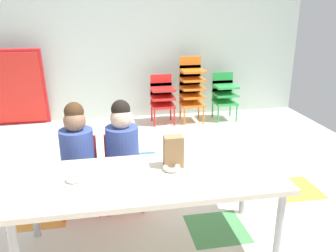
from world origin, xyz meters
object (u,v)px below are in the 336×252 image
kid_chair_green_stack (224,93)px  donut_powdered_loose (171,168)px  seated_child_middle_seat (122,145)px  kid_chair_orange_stack (192,86)px  paper_plate_near_edge (75,181)px  seated_child_near_camera (77,148)px  paper_plate_center_table (123,189)px  craft_table (149,183)px  folded_activity_table (11,89)px  kid_chair_red_stack (162,96)px  donut_powdered_on_plate (75,178)px  paper_bag_brown (173,151)px

kid_chair_green_stack → donut_powdered_loose: bearing=-116.4°
seated_child_middle_seat → kid_chair_green_stack: 2.70m
kid_chair_orange_stack → kid_chair_green_stack: kid_chair_orange_stack is taller
kid_chair_orange_stack → paper_plate_near_edge: size_ratio=5.11×
seated_child_near_camera → paper_plate_near_edge: (0.01, -0.57, 0.01)m
kid_chair_orange_stack → paper_plate_center_table: bearing=-112.2°
craft_table → paper_plate_near_edge: bearing=178.7°
kid_chair_orange_stack → folded_activity_table: (-2.46, 0.21, 0.02)m
craft_table → kid_chair_orange_stack: (0.99, 2.73, 0.01)m
paper_plate_center_table → seated_child_near_camera: bearing=112.7°
craft_table → seated_child_middle_seat: seated_child_middle_seat is taller
kid_chair_red_stack → kid_chair_orange_stack: bearing=0.1°
kid_chair_green_stack → paper_plate_center_table: size_ratio=3.78×
kid_chair_orange_stack → donut_powdered_loose: kid_chair_orange_stack is taller
kid_chair_red_stack → donut_powdered_on_plate: (-1.04, -2.72, 0.19)m
paper_plate_center_table → paper_bag_brown: bearing=35.5°
kid_chair_green_stack → paper_bag_brown: (-1.30, -2.61, 0.27)m
seated_child_middle_seat → folded_activity_table: (-1.33, 2.36, -0.02)m
seated_child_middle_seat → kid_chair_orange_stack: bearing=62.3°
seated_child_near_camera → kid_chair_orange_stack: seated_child_near_camera is taller
kid_chair_orange_stack → paper_plate_near_edge: kid_chair_orange_stack is taller
craft_table → donut_powdered_loose: (0.16, 0.06, 0.06)m
kid_chair_green_stack → donut_powdered_on_plate: (-1.96, -2.72, 0.19)m
seated_child_middle_seat → kid_chair_orange_stack: 2.42m
kid_chair_red_stack → donut_powdered_loose: (-0.41, -2.67, 0.18)m
seated_child_near_camera → paper_plate_center_table: seated_child_near_camera is taller
kid_chair_red_stack → craft_table: bearing=-101.8°
folded_activity_table → paper_plate_center_table: bearing=-67.4°
kid_chair_orange_stack → paper_plate_near_edge: bearing=-118.3°
folded_activity_table → donut_powdered_on_plate: bearing=-71.3°
paper_bag_brown → paper_plate_center_table: size_ratio=1.22×
seated_child_middle_seat → kid_chair_orange_stack: seated_child_middle_seat is taller
kid_chair_red_stack → donut_powdered_on_plate: size_ratio=5.97×
seated_child_middle_seat → donut_powdered_loose: 0.60m
paper_bag_brown → donut_powdered_loose: paper_bag_brown is taller
paper_bag_brown → kid_chair_orange_stack: bearing=72.8°
donut_powdered_loose → paper_bag_brown: bearing=66.9°
kid_chair_red_stack → paper_bag_brown: size_ratio=3.09×
seated_child_near_camera → donut_powdered_loose: bearing=-38.9°
craft_table → seated_child_middle_seat: 0.60m
seated_child_middle_seat → kid_chair_green_stack: size_ratio=1.35×
craft_table → paper_bag_brown: bearing=32.3°
donut_powdered_loose → paper_plate_center_table: bearing=-149.2°
seated_child_near_camera → paper_bag_brown: size_ratio=4.17×
kid_chair_orange_stack → kid_chair_green_stack: (0.50, -0.00, -0.12)m
seated_child_near_camera → paper_bag_brown: 0.82m
folded_activity_table → paper_bag_brown: folded_activity_table is taller
kid_chair_red_stack → kid_chair_orange_stack: kid_chair_orange_stack is taller
kid_chair_red_stack → seated_child_middle_seat: bearing=-108.1°
craft_table → folded_activity_table: size_ratio=1.62×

